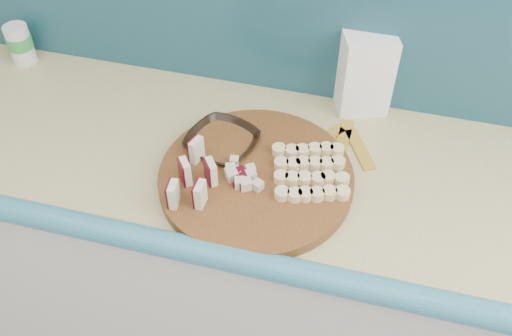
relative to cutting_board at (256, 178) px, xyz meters
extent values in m
cube|color=silver|center=(-0.21, 0.08, -0.48)|extent=(2.20, 0.60, 0.88)
cube|color=tan|center=(-0.21, 0.08, -0.03)|extent=(2.20, 0.60, 0.03)
cube|color=teal|center=(-0.21, -0.22, -0.03)|extent=(2.20, 0.06, 0.03)
cylinder|color=#4B2910|center=(0.00, 0.00, 0.00)|extent=(0.56, 0.56, 0.03)
cube|color=beige|center=(-0.15, -0.13, 0.05)|extent=(0.03, 0.04, 0.06)
cube|color=#480514|center=(-0.16, -0.14, 0.05)|extent=(0.01, 0.04, 0.06)
cube|color=beige|center=(-0.15, -0.06, 0.05)|extent=(0.03, 0.04, 0.06)
cube|color=#480514|center=(-0.16, -0.06, 0.05)|extent=(0.01, 0.04, 0.06)
cube|color=beige|center=(-0.15, 0.01, 0.05)|extent=(0.03, 0.04, 0.06)
cube|color=#480514|center=(-0.16, 0.01, 0.05)|extent=(0.01, 0.04, 0.06)
cube|color=beige|center=(-0.09, -0.12, 0.05)|extent=(0.03, 0.04, 0.06)
cube|color=#480514|center=(-0.10, -0.12, 0.05)|extent=(0.01, 0.04, 0.06)
cube|color=beige|center=(-0.09, -0.05, 0.05)|extent=(0.03, 0.04, 0.06)
cube|color=#480514|center=(-0.10, -0.05, 0.05)|extent=(0.01, 0.04, 0.06)
cube|color=beige|center=(-0.02, 0.00, 0.03)|extent=(0.02, 0.02, 0.02)
cube|color=beige|center=(-0.01, 0.00, 0.03)|extent=(0.02, 0.02, 0.02)
cube|color=#480514|center=(-0.01, 0.02, 0.03)|extent=(0.02, 0.02, 0.02)
cube|color=beige|center=(-0.03, 0.01, 0.03)|extent=(0.02, 0.02, 0.02)
cube|color=beige|center=(-0.03, 0.01, 0.03)|extent=(0.02, 0.02, 0.02)
cube|color=beige|center=(-0.05, 0.01, 0.03)|extent=(0.02, 0.02, 0.02)
cube|color=beige|center=(-0.04, 0.00, 0.03)|extent=(0.02, 0.02, 0.02)
cube|color=beige|center=(-0.05, -0.01, 0.03)|extent=(0.02, 0.02, 0.02)
cube|color=#480514|center=(-0.06, -0.02, 0.03)|extent=(0.02, 0.02, 0.02)
cube|color=beige|center=(-0.04, -0.02, 0.03)|extent=(0.02, 0.02, 0.02)
cube|color=beige|center=(-0.03, -0.03, 0.03)|extent=(0.02, 0.02, 0.02)
cube|color=beige|center=(-0.03, -0.02, 0.03)|extent=(0.02, 0.02, 0.02)
cube|color=beige|center=(-0.02, -0.02, 0.03)|extent=(0.02, 0.02, 0.02)
cube|color=beige|center=(0.00, -0.02, 0.03)|extent=(0.02, 0.02, 0.02)
cube|color=#480514|center=(-0.01, -0.01, 0.03)|extent=(0.02, 0.02, 0.02)
cylinder|color=beige|center=(0.07, -0.05, 0.02)|extent=(0.03, 0.03, 0.02)
cylinder|color=beige|center=(0.10, -0.05, 0.02)|extent=(0.03, 0.03, 0.02)
cylinder|color=beige|center=(0.13, -0.04, 0.02)|extent=(0.03, 0.03, 0.02)
cylinder|color=beige|center=(0.15, -0.03, 0.02)|extent=(0.03, 0.03, 0.02)
cylinder|color=beige|center=(0.18, -0.03, 0.02)|extent=(0.03, 0.03, 0.02)
cylinder|color=beige|center=(0.21, -0.02, 0.02)|extent=(0.03, 0.03, 0.02)
cylinder|color=beige|center=(0.06, -0.01, 0.02)|extent=(0.03, 0.03, 0.02)
cylinder|color=beige|center=(0.09, 0.00, 0.02)|extent=(0.03, 0.03, 0.02)
cylinder|color=beige|center=(0.11, 0.01, 0.02)|extent=(0.03, 0.03, 0.02)
cylinder|color=beige|center=(0.14, 0.01, 0.02)|extent=(0.03, 0.03, 0.02)
cylinder|color=beige|center=(0.17, 0.02, 0.02)|extent=(0.03, 0.03, 0.02)
cylinder|color=beige|center=(0.19, 0.03, 0.02)|extent=(0.03, 0.03, 0.02)
cylinder|color=beige|center=(0.05, 0.04, 0.02)|extent=(0.03, 0.03, 0.02)
cylinder|color=beige|center=(0.08, 0.04, 0.02)|extent=(0.03, 0.03, 0.02)
cylinder|color=beige|center=(0.10, 0.05, 0.02)|extent=(0.03, 0.03, 0.02)
cylinder|color=beige|center=(0.13, 0.06, 0.02)|extent=(0.03, 0.03, 0.02)
cylinder|color=beige|center=(0.16, 0.06, 0.02)|extent=(0.03, 0.03, 0.02)
cylinder|color=beige|center=(0.18, 0.07, 0.02)|extent=(0.03, 0.03, 0.02)
cylinder|color=beige|center=(0.04, 0.08, 0.02)|extent=(0.03, 0.03, 0.02)
cylinder|color=beige|center=(0.07, 0.09, 0.02)|extent=(0.03, 0.03, 0.02)
cylinder|color=beige|center=(0.09, 0.09, 0.02)|extent=(0.03, 0.03, 0.02)
cylinder|color=beige|center=(0.12, 0.10, 0.02)|extent=(0.03, 0.03, 0.02)
cylinder|color=beige|center=(0.15, 0.11, 0.02)|extent=(0.03, 0.03, 0.02)
cylinder|color=beige|center=(0.17, 0.11, 0.02)|extent=(0.03, 0.03, 0.02)
imported|color=black|center=(-0.11, 0.09, 0.01)|extent=(0.21, 0.21, 0.04)
cube|color=white|center=(0.20, 0.34, 0.10)|extent=(0.15, 0.13, 0.22)
cylinder|color=silver|center=(-0.78, 0.30, 0.04)|extent=(0.07, 0.07, 0.12)
cylinder|color=green|center=(-0.78, 0.30, 0.05)|extent=(0.07, 0.07, 0.04)
cube|color=gold|center=(0.12, 0.18, -0.01)|extent=(0.11, 0.13, 0.01)
cube|color=gold|center=(0.18, 0.20, -0.01)|extent=(0.04, 0.15, 0.01)
cube|color=gold|center=(0.22, 0.17, -0.01)|extent=(0.10, 0.14, 0.01)
camera|label=1|loc=(0.23, -0.87, 0.99)|focal=40.00mm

